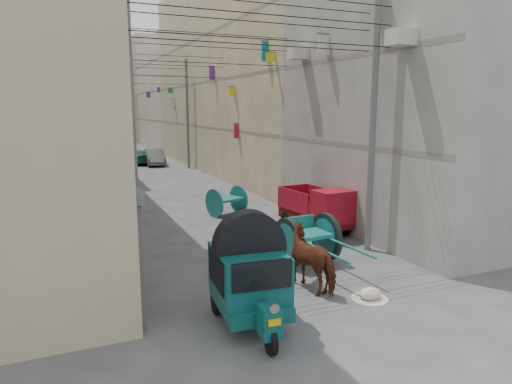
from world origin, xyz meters
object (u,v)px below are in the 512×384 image
second_cart (227,200)px  horse (314,258)px  distant_car_white (117,172)px  feed_sack (370,294)px  tonga_cart (308,239)px  distant_car_green (135,157)px  mini_truck (321,211)px  distant_car_grey (155,157)px  auto_rickshaw (249,274)px

second_cart → horse: horse is taller
horse → distant_car_white: (-2.62, 19.12, -0.13)m
feed_sack → tonga_cart: bearing=91.8°
tonga_cart → feed_sack: 2.90m
horse → distant_car_green: size_ratio=0.46×
mini_truck → horse: mini_truck is taller
distant_car_white → distant_car_green: 9.82m
mini_truck → distant_car_grey: mini_truck is taller
distant_car_grey → distant_car_green: (-1.31, 1.36, -0.09)m
second_cart → distant_car_green: bearing=74.1°
tonga_cart → feed_sack: tonga_cart is taller
mini_truck → horse: size_ratio=1.72×
distant_car_green → tonga_cart: bearing=77.3°
second_cart → mini_truck: bearing=-79.9°
tonga_cart → distant_car_white: 17.76m
horse → auto_rickshaw: bearing=14.1°
auto_rickshaw → second_cart: (2.88, 9.54, -0.45)m
auto_rickshaw → distant_car_green: 29.83m
mini_truck → distant_car_grey: (-1.59, 22.90, -0.15)m
mini_truck → distant_car_green: mini_truck is taller
distant_car_green → horse: bearing=75.6°
mini_truck → tonga_cart: bearing=-133.6°
second_cart → horse: 8.43m
distant_car_white → distant_car_green: distant_car_white is taller
feed_sack → horse: 1.57m
auto_rickshaw → distant_car_grey: (3.46, 28.39, -0.43)m
distant_car_white → distant_car_grey: size_ratio=0.95×
second_cart → horse: (-0.65, -8.40, 0.13)m
second_cart → feed_sack: second_cart is taller
second_cart → horse: size_ratio=0.91×
distant_car_green → second_cart: bearing=77.5°
auto_rickshaw → distant_car_green: size_ratio=0.68×
horse → distant_car_grey: bearing=-105.5°
distant_car_grey → distant_car_white: bearing=-110.4°
feed_sack → distant_car_grey: (0.38, 28.40, 0.52)m
feed_sack → horse: size_ratio=0.30×
auto_rickshaw → feed_sack: bearing=5.3°
auto_rickshaw → tonga_cart: 4.13m
horse → distant_car_white: bearing=-95.2°
feed_sack → distant_car_green: 29.77m
tonga_cart → distant_car_grey: size_ratio=0.81×
horse → distant_car_grey: size_ratio=0.46×
feed_sack → auto_rickshaw: bearing=179.8°
feed_sack → distant_car_white: (-3.47, 20.27, 0.51)m
tonga_cart → second_cart: (-0.11, 6.71, -0.10)m
tonga_cart → auto_rickshaw: bearing=-140.9°
feed_sack → horse: (-0.85, 1.15, 0.63)m
horse → distant_car_grey: horse is taller
tonga_cart → second_cart: 6.71m
distant_car_white → distant_car_grey: 8.99m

